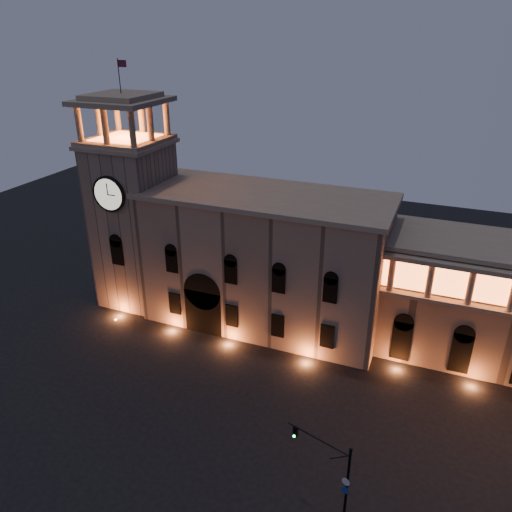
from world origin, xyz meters
name	(u,v)px	position (x,y,z in m)	size (l,w,h in m)	color
ground	(202,436)	(0.00, 0.00, 0.00)	(160.00, 160.00, 0.00)	black
government_building	(264,260)	(-2.08, 21.93, 8.77)	(30.80, 12.80, 17.60)	#90745E
clock_tower	(134,216)	(-20.50, 20.98, 12.50)	(9.80, 9.80, 32.40)	#90745E
traffic_light	(336,479)	(13.71, -3.70, 4.17)	(5.59, 1.92, 7.94)	black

